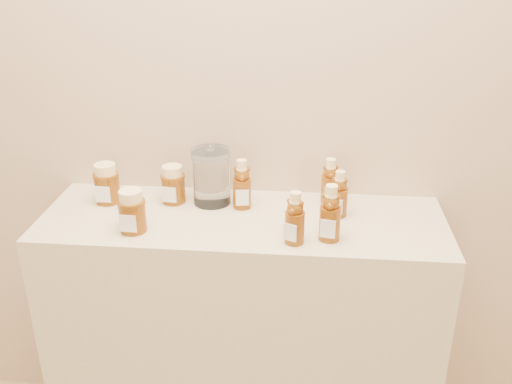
# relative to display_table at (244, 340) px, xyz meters

# --- Properties ---
(wall_back) EXTENTS (3.50, 0.02, 2.70)m
(wall_back) POSITION_rel_display_table_xyz_m (0.00, 0.20, 0.90)
(wall_back) COLOR tan
(wall_back) RESTS_ON ground
(display_table) EXTENTS (1.20, 0.40, 0.90)m
(display_table) POSITION_rel_display_table_xyz_m (0.00, 0.00, 0.00)
(display_table) COLOR #C1B28D
(display_table) RESTS_ON ground
(bear_bottle_back_left) EXTENTS (0.07, 0.07, 0.17)m
(bear_bottle_back_left) POSITION_rel_display_table_xyz_m (-0.01, 0.07, 0.54)
(bear_bottle_back_left) COLOR #5F2C07
(bear_bottle_back_left) RESTS_ON display_table
(bear_bottle_back_mid) EXTENTS (0.06, 0.06, 0.16)m
(bear_bottle_back_mid) POSITION_rel_display_table_xyz_m (0.26, 0.13, 0.53)
(bear_bottle_back_mid) COLOR #5F2C07
(bear_bottle_back_mid) RESTS_ON display_table
(bear_bottle_back_right) EXTENTS (0.07, 0.07, 0.16)m
(bear_bottle_back_right) POSITION_rel_display_table_xyz_m (0.28, 0.04, 0.53)
(bear_bottle_back_right) COLOR #5F2C07
(bear_bottle_back_right) RESTS_ON display_table
(bear_bottle_front_left) EXTENTS (0.08, 0.08, 0.17)m
(bear_bottle_front_left) POSITION_rel_display_table_xyz_m (0.16, -0.13, 0.53)
(bear_bottle_front_left) COLOR #5F2C07
(bear_bottle_front_left) RESTS_ON display_table
(bear_bottle_front_right) EXTENTS (0.07, 0.07, 0.18)m
(bear_bottle_front_right) POSITION_rel_display_table_xyz_m (0.25, -0.10, 0.54)
(bear_bottle_front_right) COLOR #5F2C07
(bear_bottle_front_right) RESTS_ON display_table
(honey_jar_left) EXTENTS (0.08, 0.08, 0.13)m
(honey_jar_left) POSITION_rel_display_table_xyz_m (-0.43, 0.07, 0.51)
(honey_jar_left) COLOR #5F2C07
(honey_jar_left) RESTS_ON display_table
(honey_jar_back) EXTENTS (0.09, 0.09, 0.12)m
(honey_jar_back) POSITION_rel_display_table_xyz_m (-0.23, 0.09, 0.51)
(honey_jar_back) COLOR #5F2C07
(honey_jar_back) RESTS_ON display_table
(honey_jar_front) EXTENTS (0.08, 0.08, 0.12)m
(honey_jar_front) POSITION_rel_display_table_xyz_m (-0.30, -0.11, 0.51)
(honey_jar_front) COLOR #5F2C07
(honey_jar_front) RESTS_ON display_table
(glass_canister) EXTENTS (0.16, 0.16, 0.19)m
(glass_canister) POSITION_rel_display_table_xyz_m (-0.11, 0.10, 0.54)
(glass_canister) COLOR white
(glass_canister) RESTS_ON display_table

